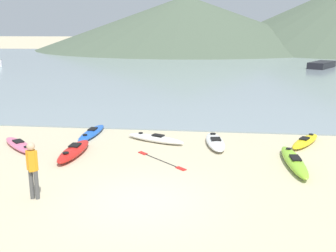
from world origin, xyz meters
The scene contains 13 objects.
ground_plane centered at (0.00, 0.00, 0.00)m, with size 400.00×400.00×0.00m, color #C6B793.
bay_water centered at (0.00, 43.03, 0.03)m, with size 160.00×70.00×0.06m, color gray.
far_hill_left centered at (-5.04, 85.45, 6.07)m, with size 69.58×69.58×12.14m, color #4C5B47.
kayak_on_sand_0 centered at (2.16, 5.87, 0.16)m, with size 1.13×2.86×0.36m.
kayak_on_sand_1 centered at (-3.46, 3.83, 0.18)m, with size 0.75×2.96×0.41m.
kayak_on_sand_2 centered at (-6.07, 4.48, 0.13)m, with size 2.59×2.54×0.30m.
kayak_on_sand_4 centered at (-3.64, 6.74, 0.14)m, with size 0.75×3.08×0.32m.
kayak_on_sand_5 centered at (6.08, 6.47, 0.14)m, with size 1.91×2.68×0.33m.
kayak_on_sand_6 centered at (5.06, 3.57, 0.18)m, with size 0.72×3.57×0.41m.
kayak_on_sand_8 centered at (-0.49, 6.08, 0.15)m, with size 2.84×1.64×0.35m.
person_near_foreground centered at (-3.18, -0.27, 1.01)m, with size 0.36×0.31×1.76m.
moored_boat_0 centered at (15.23, 40.33, 0.45)m, with size 4.37×5.47×0.77m.
loose_paddle centered at (0.09, 3.57, 0.01)m, with size 2.14×2.05×0.03m.
Camera 1 is at (2.05, -10.60, 4.99)m, focal length 42.00 mm.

